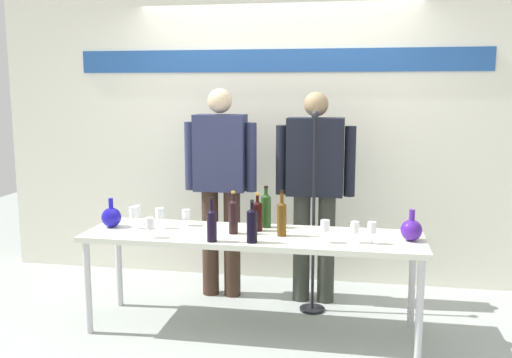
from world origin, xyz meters
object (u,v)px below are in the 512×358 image
(wine_bottle_4, at_px, (233,215))
(wine_glass_right_2, at_px, (355,228))
(microphone_stand, at_px, (313,245))
(wine_bottle_3, at_px, (212,223))
(presenter_right, at_px, (315,182))
(display_table, at_px, (252,241))
(wine_bottle_2, at_px, (282,217))
(decanter_blue_right, at_px, (411,230))
(wine_glass_right_0, at_px, (372,228))
(wine_glass_right_1, at_px, (325,226))
(wine_bottle_1, at_px, (266,209))
(decanter_blue_left, at_px, (111,217))
(wine_glass_left_4, at_px, (160,214))
(wine_glass_left_3, at_px, (137,211))
(wine_bottle_5, at_px, (257,215))
(presenter_left, at_px, (221,179))
(wine_glass_left_1, at_px, (134,213))
(wine_glass_left_0, at_px, (186,214))
(wine_glass_left_2, at_px, (150,224))

(wine_bottle_4, distance_m, wine_glass_right_2, 0.87)
(microphone_stand, bearing_deg, wine_bottle_3, -132.50)
(presenter_right, height_order, wine_bottle_4, presenter_right)
(display_table, height_order, wine_bottle_2, wine_bottle_2)
(decanter_blue_right, bearing_deg, wine_glass_right_0, -153.77)
(wine_bottle_2, height_order, wine_glass_right_1, wine_bottle_2)
(wine_bottle_2, height_order, wine_bottle_4, wine_bottle_2)
(wine_bottle_1, distance_m, wine_bottle_3, 0.55)
(decanter_blue_left, bearing_deg, wine_bottle_2, -1.30)
(wine_bottle_1, xyz_separation_m, wine_glass_left_4, (-0.78, -0.17, -0.03))
(wine_glass_left_3, xyz_separation_m, wine_glass_right_0, (1.77, -0.26, 0.01))
(wine_glass_right_2, bearing_deg, wine_glass_left_3, 171.15)
(wine_glass_right_2, bearing_deg, wine_bottle_4, 173.43)
(decanter_blue_left, height_order, wine_bottle_2, wine_bottle_2)
(wine_bottle_4, distance_m, wine_glass_left_4, 0.58)
(wine_bottle_2, relative_size, wine_glass_right_1, 2.10)
(wine_bottle_5, bearing_deg, wine_bottle_1, 69.53)
(decanter_blue_right, distance_m, wine_glass_right_1, 0.60)
(decanter_blue_left, bearing_deg, decanter_blue_right, 0.00)
(presenter_left, height_order, wine_bottle_5, presenter_left)
(wine_bottle_2, height_order, wine_bottle_3, wine_bottle_2)
(wine_bottle_3, bearing_deg, wine_glass_left_4, 148.24)
(wine_bottle_2, height_order, wine_glass_left_1, wine_bottle_2)
(wine_bottle_1, distance_m, wine_glass_right_0, 0.84)
(display_table, distance_m, wine_glass_left_0, 0.58)
(wine_glass_left_2, distance_m, microphone_stand, 1.32)
(wine_bottle_3, distance_m, wine_glass_right_0, 1.08)
(wine_glass_right_2, bearing_deg, wine_bottle_2, 169.25)
(wine_bottle_3, relative_size, wine_bottle_5, 1.09)
(presenter_right, bearing_deg, wine_bottle_5, -123.27)
(wine_bottle_1, distance_m, wine_glass_left_4, 0.79)
(wine_bottle_2, relative_size, wine_glass_left_1, 2.00)
(wine_glass_left_0, relative_size, wine_glass_left_4, 0.81)
(wine_glass_right_1, bearing_deg, wine_glass_left_0, 164.29)
(wine_bottle_2, height_order, wine_glass_left_2, wine_bottle_2)
(decanter_blue_left, xyz_separation_m, wine_glass_right_2, (1.81, -0.13, 0.03))
(wine_glass_left_4, bearing_deg, display_table, -3.46)
(wine_bottle_3, relative_size, wine_glass_left_2, 2.15)
(decanter_blue_right, relative_size, wine_bottle_5, 0.77)
(wine_glass_left_0, bearing_deg, decanter_blue_right, -5.13)
(wine_glass_left_3, bearing_deg, wine_glass_right_1, -11.01)
(presenter_right, height_order, microphone_stand, presenter_right)
(wine_bottle_2, height_order, wine_glass_left_3, wine_bottle_2)
(wine_bottle_1, xyz_separation_m, wine_bottle_3, (-0.30, -0.46, -0.01))
(wine_bottle_1, bearing_deg, presenter_left, 135.39)
(wine_bottle_5, distance_m, wine_glass_left_4, 0.73)
(presenter_left, distance_m, wine_bottle_3, 0.95)
(wine_bottle_3, height_order, wine_bottle_5, wine_bottle_3)
(wine_glass_left_4, distance_m, wine_glass_right_0, 1.56)
(presenter_right, bearing_deg, presenter_left, 180.00)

